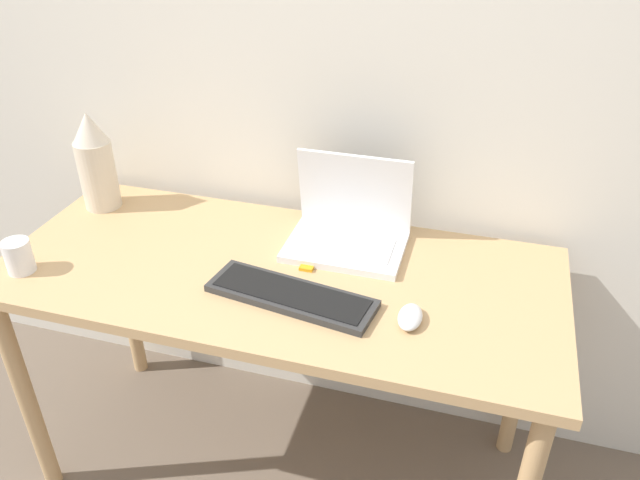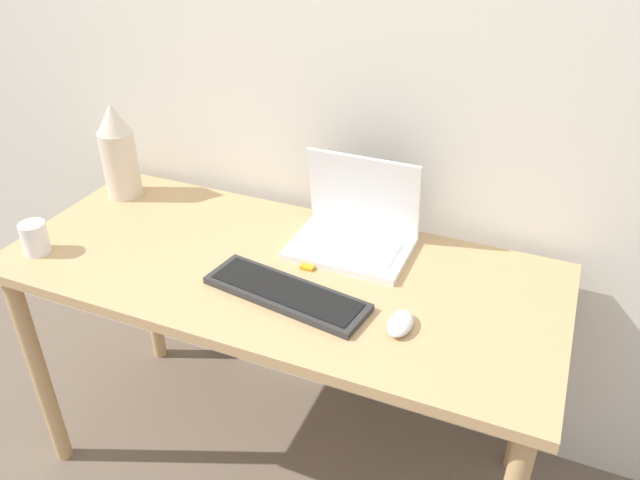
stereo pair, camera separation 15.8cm
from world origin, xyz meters
name	(u,v)px [view 1 (the left image)]	position (x,y,z in m)	size (l,w,h in m)	color
wall_back	(318,48)	(0.00, 0.71, 1.25)	(6.00, 0.05, 2.50)	silver
desk	(278,298)	(0.00, 0.32, 0.68)	(1.48, 0.65, 0.77)	tan
laptop	(349,227)	(0.15, 0.50, 0.82)	(0.32, 0.24, 0.25)	white
keyboard	(291,295)	(0.08, 0.21, 0.78)	(0.44, 0.19, 0.02)	#2D2D2D
mouse	(410,317)	(0.37, 0.21, 0.78)	(0.06, 0.10, 0.03)	silver
vase	(95,162)	(-0.64, 0.51, 0.92)	(0.11, 0.11, 0.30)	beige
mp3_player	(309,264)	(0.08, 0.37, 0.77)	(0.04, 0.06, 0.01)	orange
mug	(19,256)	(-0.64, 0.13, 0.82)	(0.07, 0.07, 0.09)	white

